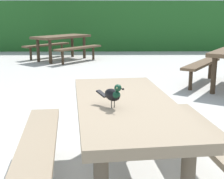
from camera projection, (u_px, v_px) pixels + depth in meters
hedge_wall at (102, 26)px, 12.48m from camera, size 28.00×1.50×1.84m
picnic_table_foreground at (126, 123)px, 2.57m from camera, size 1.86×1.89×0.74m
bird_grackle at (113, 94)px, 2.32m from camera, size 0.21×0.23×0.18m
picnic_table_mid_right at (62, 42)px, 9.71m from camera, size 2.38×2.39×0.74m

